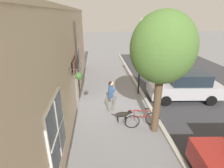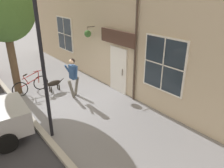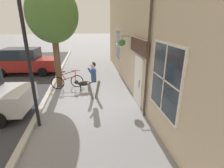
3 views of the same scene
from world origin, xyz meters
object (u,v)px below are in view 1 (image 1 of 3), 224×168
object	(u,v)px
dog_on_leash	(123,114)
street_lamp	(141,47)
leaning_bicycle	(142,119)
parked_car_mid_block	(185,86)
pedestrian_walking	(111,93)
street_tree_by_curb	(164,51)

from	to	relation	value
dog_on_leash	street_lamp	world-z (taller)	street_lamp
leaning_bicycle	parked_car_mid_block	world-z (taller)	parked_car_mid_block
pedestrian_walking	street_tree_by_curb	distance (m)	3.81
pedestrian_walking	leaning_bicycle	world-z (taller)	pedestrian_walking
pedestrian_walking	street_tree_by_curb	xyz separation A→B (m)	(1.91, -1.96, 2.65)
dog_on_leash	parked_car_mid_block	world-z (taller)	parked_car_mid_block
parked_car_mid_block	street_lamp	bearing A→B (deg)	158.83
street_tree_by_curb	leaning_bicycle	distance (m)	3.40
dog_on_leash	street_lamp	bearing A→B (deg)	64.44
leaning_bicycle	parked_car_mid_block	xyz separation A→B (m)	(3.33, 2.62, 0.50)
street_lamp	pedestrian_walking	bearing A→B (deg)	-134.32
dog_on_leash	street_tree_by_curb	xyz separation A→B (m)	(1.39, -0.89, 3.33)
leaning_bicycle	street_lamp	world-z (taller)	street_lamp
leaning_bicycle	street_lamp	bearing A→B (deg)	79.86
pedestrian_walking	street_lamp	world-z (taller)	street_lamp
dog_on_leash	street_tree_by_curb	world-z (taller)	street_tree_by_curb
parked_car_mid_block	street_lamp	distance (m)	3.65
pedestrian_walking	street_lamp	distance (m)	3.57
leaning_bicycle	parked_car_mid_block	bearing A→B (deg)	38.25
parked_car_mid_block	street_lamp	size ratio (longest dim) A/B	0.92
parked_car_mid_block	street_tree_by_curb	bearing A→B (deg)	-132.94
pedestrian_walking	leaning_bicycle	distance (m)	2.21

